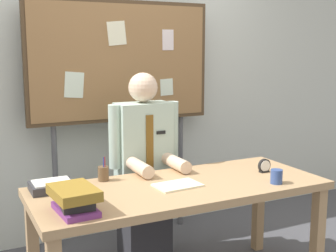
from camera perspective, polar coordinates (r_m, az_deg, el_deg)
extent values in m
cube|color=silver|center=(3.88, -6.93, 6.09)|extent=(6.40, 0.08, 2.70)
cube|color=tan|center=(2.88, 1.56, -7.90)|extent=(1.87, 0.76, 0.05)
cube|color=tan|center=(3.26, 18.39, -13.21)|extent=(0.07, 0.07, 0.69)
cube|color=tan|center=(3.04, -16.71, -14.83)|extent=(0.07, 0.07, 0.69)
cube|color=tan|center=(3.71, 11.35, -10.08)|extent=(0.07, 0.07, 0.69)
cube|color=#2D2D33|center=(3.55, -3.01, -12.99)|extent=(0.34, 0.30, 0.44)
cube|color=#B2CCBC|center=(3.37, -3.10, -3.50)|extent=(0.40, 0.22, 0.76)
sphere|color=beige|center=(3.29, -3.18, 4.91)|extent=(0.21, 0.21, 0.21)
cylinder|color=#B2CCBC|center=(3.23, -6.74, -1.35)|extent=(0.09, 0.09, 0.46)
cylinder|color=#B2CCBC|center=(3.41, 0.56, -0.71)|extent=(0.09, 0.09, 0.46)
cylinder|color=beige|center=(3.09, -3.59, -5.26)|extent=(0.09, 0.30, 0.09)
cylinder|color=beige|center=(3.20, 1.05, -4.70)|extent=(0.09, 0.30, 0.09)
cube|color=brown|center=(3.25, -2.32, -2.94)|extent=(0.06, 0.01, 0.50)
cube|color=black|center=(3.27, -0.89, -0.83)|extent=(0.07, 0.01, 0.02)
cube|color=#4C3823|center=(3.69, -5.93, 8.10)|extent=(1.53, 0.05, 0.97)
cube|color=olive|center=(3.68, -5.86, 8.10)|extent=(1.47, 0.04, 0.91)
cylinder|color=#59595E|center=(3.72, -14.01, -7.35)|extent=(0.04, 0.04, 1.04)
cylinder|color=#59595E|center=(4.09, 1.57, -5.50)|extent=(0.04, 0.04, 1.04)
cube|color=silver|center=(3.82, -0.01, 10.84)|extent=(0.10, 0.00, 0.17)
cube|color=silver|center=(3.82, -0.17, 4.94)|extent=(0.12, 0.00, 0.15)
cube|color=#F4EFCC|center=(3.64, -6.51, 11.59)|extent=(0.17, 0.00, 0.20)
cube|color=silver|center=(3.54, -11.79, 5.11)|extent=(0.16, 0.00, 0.21)
cube|color=#72337F|center=(2.45, -11.62, -10.30)|extent=(0.20, 0.30, 0.03)
cube|color=#262626|center=(2.45, -11.63, -9.31)|extent=(0.18, 0.25, 0.05)
cube|color=olive|center=(2.43, -11.83, -8.22)|extent=(0.24, 0.31, 0.05)
cube|color=#F4EFCC|center=(2.84, 1.21, -7.50)|extent=(0.29, 0.21, 0.01)
cylinder|color=black|center=(3.21, 12.08, -4.92)|extent=(0.10, 0.02, 0.10)
cylinder|color=white|center=(3.20, 12.22, -4.97)|extent=(0.08, 0.00, 0.08)
cube|color=black|center=(3.22, 12.05, -5.63)|extent=(0.07, 0.04, 0.01)
cylinder|color=#334C8C|center=(2.97, 13.56, -6.24)|extent=(0.08, 0.08, 0.09)
cylinder|color=brown|center=(2.97, -8.19, -5.99)|extent=(0.07, 0.07, 0.09)
cylinder|color=#263399|center=(2.95, -8.14, -5.30)|extent=(0.01, 0.01, 0.15)
cylinder|color=maroon|center=(2.96, -7.98, -5.23)|extent=(0.01, 0.01, 0.15)
cube|color=#333338|center=(2.84, -14.45, -7.42)|extent=(0.26, 0.20, 0.05)
cube|color=white|center=(2.83, -14.47, -6.86)|extent=(0.22, 0.17, 0.01)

